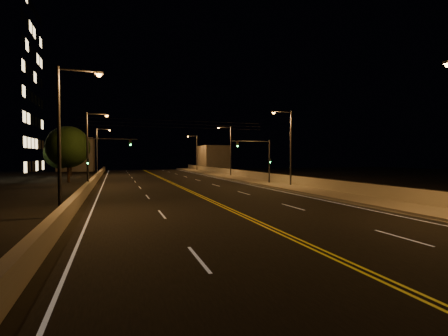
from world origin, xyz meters
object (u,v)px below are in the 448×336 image
object	(u,v)px
streetlight_2	(229,148)
streetlight_4	(64,130)
streetlight_6	(99,148)
tree_1	(60,154)
streetlight_5	(90,144)
tree_2	(70,154)
traffic_signal_left	(99,156)
tree_0	(68,147)
traffic_signal_right	(262,156)
streetlight_3	(196,150)
streetlight_1	(289,143)

from	to	relation	value
streetlight_2	streetlight_4	bearing A→B (deg)	-124.00
streetlight_6	tree_1	size ratio (longest dim) A/B	1.38
streetlight_5	tree_2	bearing A→B (deg)	101.96
traffic_signal_left	tree_0	bearing A→B (deg)	109.77
streetlight_5	traffic_signal_right	size ratio (longest dim) A/B	1.56
traffic_signal_left	tree_2	world-z (taller)	tree_2
streetlight_3	streetlight_6	world-z (taller)	same
streetlight_2	streetlight_6	bearing A→B (deg)	153.28
streetlight_4	streetlight_6	world-z (taller)	same
tree_0	traffic_signal_right	bearing A→B (deg)	-27.98
streetlight_2	tree_0	distance (m)	24.99
tree_1	tree_2	distance (m)	7.29
streetlight_5	streetlight_6	size ratio (longest dim) A/B	1.00
streetlight_1	streetlight_2	size ratio (longest dim) A/B	1.00
streetlight_6	tree_0	distance (m)	15.17
streetlight_5	streetlight_6	bearing A→B (deg)	90.00
traffic_signal_right	tree_1	size ratio (longest dim) A/B	0.88
streetlight_6	streetlight_5	bearing A→B (deg)	-90.00
streetlight_4	tree_1	xyz separation A→B (m)	(-5.32, 35.27, -1.07)
streetlight_1	streetlight_4	xyz separation A→B (m)	(-21.42, -11.67, 0.00)
streetlight_1	streetlight_6	world-z (taller)	same
streetlight_2	traffic_signal_left	xyz separation A→B (m)	(-20.25, -16.30, -1.47)
tree_1	streetlight_1	bearing A→B (deg)	-41.42
streetlight_5	streetlight_3	bearing A→B (deg)	58.92
streetlight_1	streetlight_6	size ratio (longest dim) A/B	1.00
streetlight_6	traffic_signal_left	bearing A→B (deg)	-87.53
streetlight_5	traffic_signal_right	world-z (taller)	streetlight_5
traffic_signal_right	tree_0	size ratio (longest dim) A/B	0.73
streetlight_4	tree_2	size ratio (longest dim) A/B	1.40
streetlight_3	tree_2	world-z (taller)	streetlight_3
traffic_signal_right	tree_1	distance (m)	32.04
streetlight_1	traffic_signal_right	distance (m)	4.35
traffic_signal_left	tree_0	distance (m)	13.09
streetlight_1	streetlight_6	xyz separation A→B (m)	(-21.42, 30.86, 0.00)
streetlight_2	tree_0	xyz separation A→B (m)	(-24.66, -4.04, -0.22)
streetlight_3	streetlight_6	xyz separation A→B (m)	(-21.42, -13.40, 0.00)
streetlight_5	traffic_signal_right	distance (m)	20.51
streetlight_5	traffic_signal_right	bearing A→B (deg)	-14.01
streetlight_3	streetlight_4	size ratio (longest dim) A/B	1.00
traffic_signal_right	tree_1	world-z (taller)	tree_1
streetlight_1	tree_0	xyz separation A→B (m)	(-24.66, 16.04, -0.22)
traffic_signal_right	tree_1	bearing A→B (deg)	141.79
traffic_signal_right	tree_0	xyz separation A→B (m)	(-23.09, 12.26, 1.25)
streetlight_4	traffic_signal_left	xyz separation A→B (m)	(1.17, 15.45, -1.47)
traffic_signal_right	traffic_signal_left	distance (m)	18.68
traffic_signal_right	tree_2	distance (m)	36.54
streetlight_6	tree_0	world-z (taller)	streetlight_6
streetlight_3	streetlight_2	bearing A→B (deg)	-90.00
streetlight_2	tree_1	distance (m)	26.99
streetlight_5	tree_0	bearing A→B (deg)	113.89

